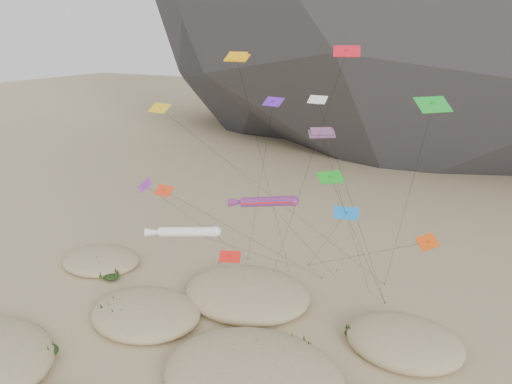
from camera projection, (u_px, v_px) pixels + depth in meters
ground at (191, 384)px, 42.59m from camera, size 500.00×500.00×0.00m
dunes at (191, 354)px, 45.50m from camera, size 50.79×35.89×3.52m
dune_grass at (205, 351)px, 45.65m from camera, size 44.13×26.61×1.47m
kite_stakes at (307, 274)px, 61.50m from camera, size 21.69×6.55×0.30m
rainbow_tube_kite at (265, 202)px, 48.41m from camera, size 7.39×13.65×13.75m
white_tube_kite at (184, 232)px, 47.79m from camera, size 8.59×19.08×11.16m
orange_parafoil at (238, 60)px, 48.41m from camera, size 3.71×9.14×26.86m
multi_parafoil at (322, 135)px, 46.98m from camera, size 5.33×8.38×20.11m
delta_kites at (282, 158)px, 45.06m from camera, size 31.46×21.42×27.58m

